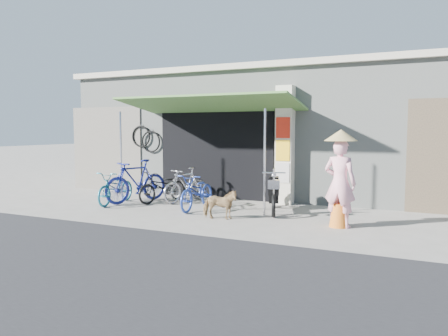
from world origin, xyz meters
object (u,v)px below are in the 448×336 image
at_px(bike_blue, 136,181).
at_px(bike_navy, 198,192).
at_px(moped, 274,193).
at_px(nun, 340,180).
at_px(bike_silver, 186,185).
at_px(bike_teal, 116,188).
at_px(street_dog, 220,204).
at_px(bike_black, 163,187).

relative_size(bike_blue, bike_navy, 1.14).
bearing_deg(moped, nun, -48.39).
bearing_deg(nun, bike_silver, -7.07).
relative_size(bike_teal, street_dog, 2.12).
height_order(bike_black, nun, nun).
bearing_deg(nun, bike_blue, 2.49).
distance_m(bike_teal, street_dog, 3.30).
xyz_separation_m(bike_silver, nun, (4.21, -1.32, 0.48)).
bearing_deg(street_dog, bike_silver, 32.25).
bearing_deg(street_dog, bike_black, 44.46).
distance_m(moped, nun, 1.98).
xyz_separation_m(bike_black, bike_navy, (1.32, -0.54, 0.02)).
distance_m(bike_blue, moped, 3.70).
bearing_deg(moped, street_dog, -139.23).
height_order(bike_blue, bike_navy, bike_blue).
bearing_deg(bike_black, bike_teal, -125.57).
distance_m(bike_black, bike_navy, 1.42).
xyz_separation_m(bike_teal, nun, (5.67, -0.31, 0.51)).
height_order(bike_silver, bike_navy, bike_silver).
bearing_deg(bike_navy, bike_teal, -177.48).
distance_m(bike_blue, street_dog, 3.12).
height_order(bike_teal, nun, nun).
xyz_separation_m(bike_blue, nun, (5.36, -0.74, 0.37)).
xyz_separation_m(bike_blue, bike_navy, (1.95, -0.25, -0.13)).
distance_m(bike_black, street_dog, 2.66).
relative_size(bike_blue, bike_silver, 1.23).
bearing_deg(bike_silver, street_dog, -26.04).
bearing_deg(bike_navy, bike_blue, 170.67).
bearing_deg(bike_silver, bike_blue, -136.45).
bearing_deg(nun, moped, -19.74).
xyz_separation_m(bike_teal, bike_black, (0.95, 0.72, -0.01)).
xyz_separation_m(bike_black, moped, (3.06, -0.07, 0.04)).
bearing_deg(bike_teal, bike_silver, 27.04).
bearing_deg(nun, bike_teal, 7.23).
bearing_deg(bike_blue, bike_silver, 46.50).
height_order(bike_black, moped, moped).
height_order(bike_blue, moped, bike_blue).
xyz_separation_m(bike_black, bike_silver, (0.52, 0.29, 0.05)).
distance_m(bike_silver, nun, 4.44).
xyz_separation_m(bike_silver, moped, (2.54, -0.36, -0.00)).
xyz_separation_m(bike_teal, bike_blue, (0.31, 0.43, 0.14)).
height_order(bike_black, street_dog, bike_black).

